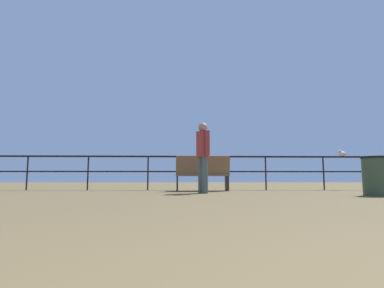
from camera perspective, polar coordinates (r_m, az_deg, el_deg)
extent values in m
cube|color=black|center=(9.11, 2.86, -2.38)|extent=(24.64, 0.05, 0.05)
cube|color=black|center=(9.09, 2.87, -5.19)|extent=(24.64, 0.04, 0.04)
cylinder|color=black|center=(10.13, -28.55, -4.83)|extent=(0.04, 0.04, 0.99)
cylinder|color=black|center=(9.47, -18.96, -5.20)|extent=(0.04, 0.04, 0.99)
cylinder|color=black|center=(9.12, -8.27, -5.45)|extent=(0.04, 0.04, 0.99)
cylinder|color=black|center=(9.09, 2.87, -5.51)|extent=(0.04, 0.04, 0.99)
cylinder|color=black|center=(9.40, 13.68, -5.36)|extent=(0.04, 0.04, 0.99)
cylinder|color=black|center=(10.01, 23.48, -5.07)|extent=(0.04, 0.04, 0.99)
cylinder|color=black|center=(10.88, 31.92, -4.70)|extent=(0.04, 0.04, 0.99)
cube|color=brown|center=(8.47, 1.92, -5.87)|extent=(1.48, 0.54, 0.05)
cube|color=brown|center=(8.25, 2.07, -4.03)|extent=(1.47, 0.18, 0.53)
cube|color=black|center=(8.56, 6.58, -7.29)|extent=(0.05, 0.45, 0.43)
cube|color=black|center=(8.76, 6.32, -4.94)|extent=(0.05, 0.35, 0.04)
cube|color=black|center=(8.43, -2.79, -7.33)|extent=(0.05, 0.45, 0.43)
cube|color=black|center=(8.63, -2.80, -4.95)|extent=(0.05, 0.35, 0.04)
cylinder|color=#4A5651|center=(7.01, 2.41, -5.86)|extent=(0.15, 0.15, 0.83)
cylinder|color=#4A5651|center=(7.14, 1.77, -5.87)|extent=(0.15, 0.15, 0.83)
cylinder|color=#9B332F|center=(7.12, 2.06, -0.09)|extent=(0.32, 0.32, 0.60)
cylinder|color=#9B332F|center=(6.94, 2.94, 0.22)|extent=(0.11, 0.11, 0.57)
cylinder|color=#9B332F|center=(7.30, 1.23, -0.13)|extent=(0.11, 0.11, 0.57)
sphere|color=#AB796A|center=(7.18, 2.05, 3.15)|extent=(0.22, 0.22, 0.22)
ellipsoid|color=silver|center=(10.32, 26.44, -1.66)|extent=(0.30, 0.24, 0.14)
ellipsoid|color=gray|center=(10.32, 26.44, -1.54)|extent=(0.26, 0.20, 0.05)
sphere|color=silver|center=(10.23, 26.02, -1.29)|extent=(0.12, 0.12, 0.12)
cone|color=gold|center=(10.17, 25.74, -1.28)|extent=(0.06, 0.06, 0.05)
cube|color=gray|center=(10.43, 26.93, -1.64)|extent=(0.11, 0.09, 0.02)
cylinder|color=#384931|center=(7.03, 31.20, -5.32)|extent=(0.47, 0.47, 0.73)
cylinder|color=black|center=(7.05, 31.02, -2.18)|extent=(0.50, 0.50, 0.04)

